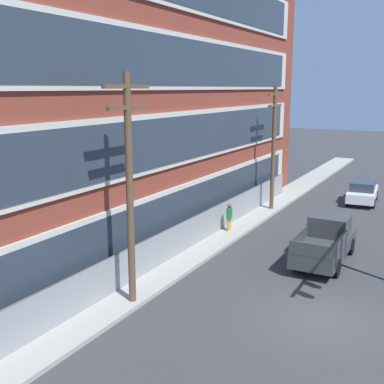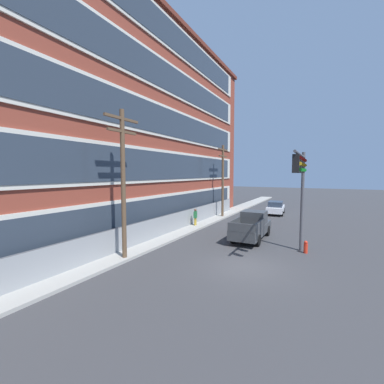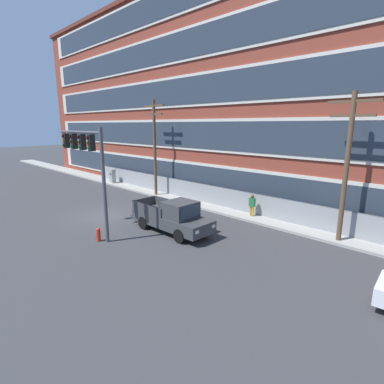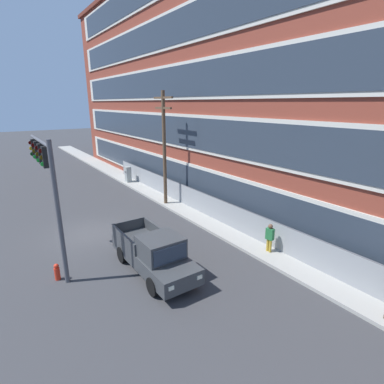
{
  "view_description": "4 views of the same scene",
  "coord_description": "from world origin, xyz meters",
  "px_view_note": "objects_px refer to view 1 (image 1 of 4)",
  "views": [
    {
      "loc": [
        -15.67,
        -3.48,
        7.91
      ],
      "look_at": [
        0.48,
        5.29,
        3.93
      ],
      "focal_mm": 45.0,
      "sensor_mm": 36.0,
      "label": 1
    },
    {
      "loc": [
        -12.98,
        -3.69,
        4.96
      ],
      "look_at": [
        2.17,
        4.31,
        3.7
      ],
      "focal_mm": 24.0,
      "sensor_mm": 36.0,
      "label": 2
    },
    {
      "loc": [
        18.92,
        -10.19,
        6.39
      ],
      "look_at": [
        4.28,
        4.65,
        1.67
      ],
      "focal_mm": 28.0,
      "sensor_mm": 36.0,
      "label": 3
    },
    {
      "loc": [
        17.22,
        -4.31,
        7.61
      ],
      "look_at": [
        3.43,
        5.12,
        2.62
      ],
      "focal_mm": 28.0,
      "sensor_mm": 36.0,
      "label": 4
    }
  ],
  "objects_px": {
    "sedan_white": "(363,192)",
    "utility_pole_near_corner": "(129,181)",
    "pickup_truck_dark_grey": "(326,241)",
    "utility_pole_midblock": "(274,143)",
    "pedestrian_near_cabinet": "(229,216)"
  },
  "relations": [
    {
      "from": "pickup_truck_dark_grey",
      "to": "utility_pole_midblock",
      "type": "height_order",
      "value": "utility_pole_midblock"
    },
    {
      "from": "pickup_truck_dark_grey",
      "to": "pedestrian_near_cabinet",
      "type": "height_order",
      "value": "pickup_truck_dark_grey"
    },
    {
      "from": "utility_pole_near_corner",
      "to": "pedestrian_near_cabinet",
      "type": "height_order",
      "value": "utility_pole_near_corner"
    },
    {
      "from": "sedan_white",
      "to": "utility_pole_midblock",
      "type": "bearing_deg",
      "value": 137.04
    },
    {
      "from": "utility_pole_midblock",
      "to": "pickup_truck_dark_grey",
      "type": "bearing_deg",
      "value": -145.37
    },
    {
      "from": "pickup_truck_dark_grey",
      "to": "utility_pole_near_corner",
      "type": "bearing_deg",
      "value": 147.42
    },
    {
      "from": "pickup_truck_dark_grey",
      "to": "utility_pole_near_corner",
      "type": "relative_size",
      "value": 0.65
    },
    {
      "from": "pedestrian_near_cabinet",
      "to": "utility_pole_midblock",
      "type": "bearing_deg",
      "value": -3.72
    },
    {
      "from": "sedan_white",
      "to": "utility_pole_near_corner",
      "type": "distance_m",
      "value": 21.92
    },
    {
      "from": "utility_pole_midblock",
      "to": "pedestrian_near_cabinet",
      "type": "distance_m",
      "value": 6.89
    },
    {
      "from": "utility_pole_near_corner",
      "to": "utility_pole_midblock",
      "type": "relative_size",
      "value": 1.05
    },
    {
      "from": "sedan_white",
      "to": "utility_pole_near_corner",
      "type": "xyz_separation_m",
      "value": [
        -21.05,
        4.7,
        3.9
      ]
    },
    {
      "from": "pickup_truck_dark_grey",
      "to": "utility_pole_near_corner",
      "type": "xyz_separation_m",
      "value": [
        -8.12,
        5.19,
        3.75
      ]
    },
    {
      "from": "pickup_truck_dark_grey",
      "to": "pedestrian_near_cabinet",
      "type": "distance_m",
      "value": 6.0
    },
    {
      "from": "pickup_truck_dark_grey",
      "to": "sedan_white",
      "type": "distance_m",
      "value": 12.94
    }
  ]
}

